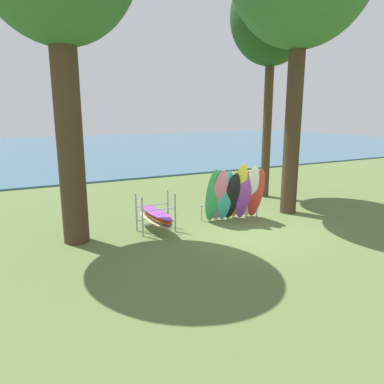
# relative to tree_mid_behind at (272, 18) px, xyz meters

# --- Properties ---
(ground_plane) EXTENTS (80.00, 80.00, 0.00)m
(ground_plane) POSITION_rel_tree_mid_behind_xyz_m (-3.44, -3.76, -7.50)
(ground_plane) COLOR #566B38
(lake_water) EXTENTS (80.00, 36.00, 0.10)m
(lake_water) POSITION_rel_tree_mid_behind_xyz_m (-3.44, 24.48, -7.45)
(lake_water) COLOR #38607A
(lake_water) RESTS_ON ground
(tree_mid_behind) EXTENTS (3.43, 3.43, 9.56)m
(tree_mid_behind) POSITION_rel_tree_mid_behind_xyz_m (0.00, 0.00, 0.00)
(tree_mid_behind) COLOR #4C3823
(tree_mid_behind) RESTS_ON ground
(leaning_board_pile) EXTENTS (2.27, 1.20, 2.12)m
(leaning_board_pile) POSITION_rel_tree_mid_behind_xyz_m (-3.26, -2.56, -6.54)
(leaning_board_pile) COLOR #339E56
(leaning_board_pile) RESTS_ON ground
(board_storage_rack) EXTENTS (1.15, 2.13, 1.25)m
(board_storage_rack) POSITION_rel_tree_mid_behind_xyz_m (-6.12, -2.35, -6.98)
(board_storage_rack) COLOR #9EA0A5
(board_storage_rack) RESTS_ON ground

